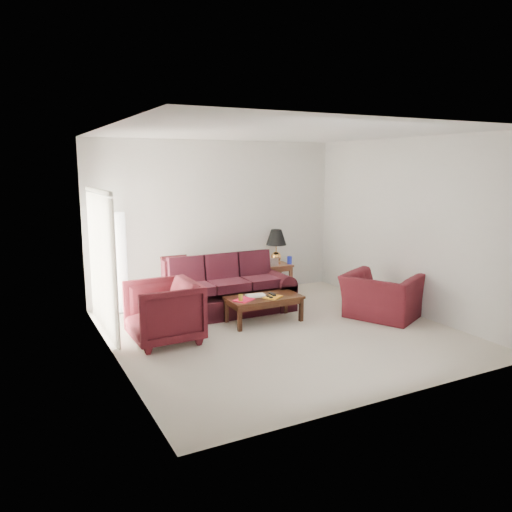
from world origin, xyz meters
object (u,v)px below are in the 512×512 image
at_px(sofa, 226,286).
at_px(armchair_left, 163,312).
at_px(end_table, 276,278).
at_px(armchair_right, 381,296).
at_px(floor_lamp, 120,262).
at_px(coffee_table, 264,309).

relative_size(sofa, armchair_left, 2.37).
relative_size(end_table, armchair_left, 0.59).
xyz_separation_m(armchair_left, armchair_right, (3.58, -0.54, -0.07)).
height_order(floor_lamp, armchair_left, floor_lamp).
xyz_separation_m(floor_lamp, coffee_table, (1.95, -1.63, -0.67)).
distance_m(sofa, armchair_right, 2.63).
bearing_deg(floor_lamp, armchair_right, -31.55).
distance_m(end_table, armchair_left, 3.36).
bearing_deg(armchair_left, coffee_table, 94.45).
relative_size(armchair_left, armchair_right, 0.86).
bearing_deg(armchair_right, floor_lamp, 31.82).
bearing_deg(armchair_left, sofa, 121.90).
bearing_deg(sofa, coffee_table, -65.99).
xyz_separation_m(floor_lamp, armchair_right, (3.80, -2.33, -0.51)).
height_order(sofa, floor_lamp, floor_lamp).
bearing_deg(coffee_table, armchair_right, -28.51).
bearing_deg(coffee_table, armchair_left, 177.91).
relative_size(end_table, coffee_table, 0.48).
xyz_separation_m(armchair_right, coffee_table, (-1.85, 0.71, -0.16)).
distance_m(end_table, coffee_table, 1.95).
height_order(armchair_right, coffee_table, armchair_right).
xyz_separation_m(sofa, armchair_left, (-1.38, -0.89, -0.03)).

